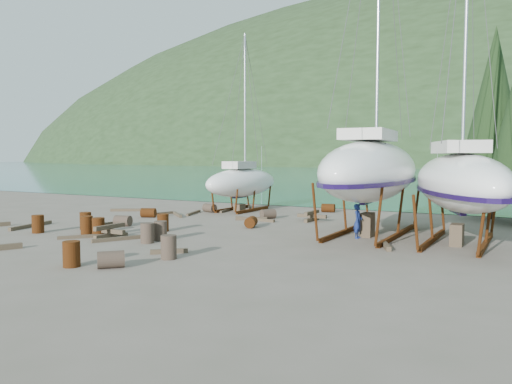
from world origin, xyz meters
The scene contains 46 objects.
ground centered at (0.00, 0.00, 0.00)m, with size 600.00×600.00×0.00m, color #615A4D.
bay_water centered at (0.00, 315.00, 0.01)m, with size 700.00×700.00×0.00m, color #176D76.
far_hill centered at (0.00, 320.00, 0.00)m, with size 800.00×360.00×110.00m, color #1E2F17.
far_house_left centered at (-60.00, 190.00, 2.92)m, with size 6.60×5.60×5.60m.
far_house_center centered at (-20.00, 190.00, 2.92)m, with size 6.60×5.60×5.60m.
cypress_back_left centered at (11.00, 14.00, 6.66)m, with size 4.14×4.14×11.50m.
moored_boat_left centered at (-30.00, 60.00, 0.39)m, with size 2.00×5.00×6.05m.
moored_boat_far centered at (-8.00, 110.00, 0.39)m, with size 2.00×5.00×6.05m.
large_sailboat_near centered at (6.51, 4.27, 3.11)m, with size 4.28×12.45×19.32m.
large_sailboat_far centered at (10.51, 3.67, 2.71)m, with size 6.59×10.86×16.55m.
small_sailboat_shore centered at (-4.47, 10.56, 2.01)m, with size 2.91×7.79×12.22m.
worker centered at (6.25, 3.01, 0.79)m, with size 0.58×0.38×1.59m, color navy.
drum_0 centered at (-8.04, -3.12, 0.44)m, with size 0.58×0.58×0.88m, color #5A2C0F.
drum_1 centered at (0.93, -7.06, 0.29)m, with size 0.58×0.58×0.88m, color #2D2823.
drum_2 centered at (-7.57, 4.41, 0.29)m, with size 0.58×0.58×0.88m, color #5A2C0F.
drum_4 centered at (1.11, 12.62, 0.29)m, with size 0.58×0.58×0.88m, color #5A2C0F.
drum_5 centered at (1.67, -4.93, 0.44)m, with size 0.58×0.58×0.88m, color #2D2823.
drum_6 centered at (0.20, 3.67, 0.29)m, with size 0.58×0.58×0.88m, color #5A2C0F.
drum_7 centered at (-0.38, -7.58, 0.44)m, with size 0.58×0.58×0.88m, color #5A2C0F.
drum_8 centered at (-7.00, -1.06, 0.44)m, with size 0.58×0.58×0.88m, color #5A2C0F.
drum_9 centered at (-5.93, 8.69, 0.29)m, with size 0.58×0.58×0.88m, color #2D2823.
drum_10 centered at (-4.62, -2.42, 0.44)m, with size 0.58×0.58×0.88m, color #5A2C0F.
drum_11 centered at (-0.77, 7.44, 0.29)m, with size 0.58×0.58×0.88m, color #2D2823.
drum_13 centered at (-5.63, -2.21, 0.44)m, with size 0.58×0.58×0.88m, color #5A2C0F.
drum_14 centered at (-2.99, 0.32, 0.44)m, with size 0.58×0.58×0.88m, color #5A2C0F.
drum_15 centered at (-6.15, 0.75, 0.29)m, with size 0.58×0.58×0.88m, color #2D2823.
drum_16 centered at (-1.24, -1.94, 0.44)m, with size 0.58×0.58×0.88m, color #2D2823.
drum_17 centered at (-1.34, -2.71, 0.44)m, with size 0.58×0.58×0.88m, color #2D2823.
timber_0 centered at (-5.28, 12.95, 0.07)m, with size 0.14×2.53×0.14m, color brown.
timber_1 centered at (7.99, 1.31, 0.10)m, with size 0.19×1.89×0.19m, color brown.
timber_2 centered at (-11.28, 6.34, 0.09)m, with size 0.19×2.15×0.19m, color brown.
timber_3 centered at (-4.55, -2.80, 0.07)m, with size 0.15×3.14×0.15m, color brown.
timber_4 centered at (-6.49, 5.91, 0.09)m, with size 0.17×2.24×0.17m, color brown.
timber_5 centered at (-2.82, -2.67, 0.08)m, with size 0.16×2.79×0.16m, color brown.
timber_6 centered at (0.83, 10.23, 0.10)m, with size 0.19×1.82×0.19m, color brown.
timber_7 centered at (1.01, -4.11, 0.09)m, with size 0.17×1.44×0.17m, color brown.
timber_8 centered at (-1.31, 6.33, 0.09)m, with size 0.19×1.85×0.19m, color brown.
timber_9 centered at (-5.20, 9.73, 0.08)m, with size 0.15×2.41×0.15m, color brown.
timber_10 centered at (-1.06, 6.30, 0.08)m, with size 0.16×2.85×0.16m, color brown.
timber_12 centered at (-7.03, 0.70, 0.08)m, with size 0.17×2.10×0.17m, color brown.
timber_13 centered at (-11.87, -2.60, 0.11)m, with size 0.22×1.04×0.22m, color brown.
timber_14 centered at (-10.08, -2.01, 0.09)m, with size 0.18×3.08×0.18m, color brown.
timber_15 centered at (-6.25, 7.28, 0.07)m, with size 0.15×2.60×0.15m, color brown.
timber_17 centered at (-7.92, 5.63, 0.08)m, with size 0.16×2.41×0.16m, color brown.
timber_pile_fore centered at (-3.90, -2.40, 0.30)m, with size 1.80×1.80×0.60m.
timber_pile_aft centered at (1.98, 7.72, 0.30)m, with size 1.80×1.80×0.60m.
Camera 1 is at (13.33, -19.12, 3.73)m, focal length 35.00 mm.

